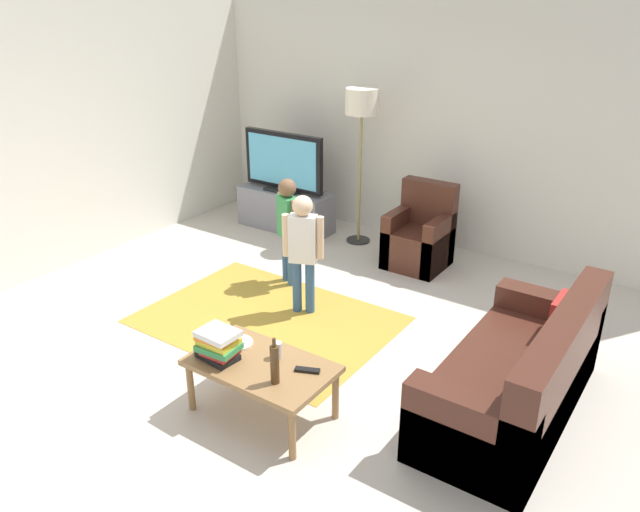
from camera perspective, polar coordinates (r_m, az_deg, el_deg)
ground at (r=5.24m, az=-3.77°, el=-8.70°), size 7.80×7.80×0.00m
wall_back at (r=7.17m, az=11.18°, el=11.53°), size 6.00×0.12×2.70m
wall_left at (r=6.89m, az=-24.42°, el=9.40°), size 0.12×6.00×2.70m
area_rug at (r=5.70m, az=-4.84°, el=-5.83°), size 2.20×1.60×0.01m
tv_stand at (r=7.72m, az=-3.18°, el=4.26°), size 1.20×0.44×0.50m
tv at (r=7.52m, az=-3.38°, el=8.56°), size 1.10×0.28×0.71m
couch at (r=4.60m, az=18.15°, el=-10.81°), size 0.80×1.80×0.86m
armchair at (r=6.76m, az=9.20°, el=1.59°), size 0.60×0.60×0.90m
floor_lamp at (r=6.98m, az=3.85°, el=13.22°), size 0.36×0.36×1.78m
child_near_tv at (r=6.12m, az=-2.96°, el=3.15°), size 0.34×0.22×1.10m
child_center at (r=5.54m, az=-1.57°, el=1.12°), size 0.35×0.22×1.13m
coffee_table at (r=4.37m, az=-5.41°, el=-10.29°), size 1.00×0.60×0.42m
book_stack at (r=4.36m, az=-9.33°, el=-8.00°), size 0.31×0.24×0.23m
bottle at (r=4.07m, az=-4.18°, el=-9.85°), size 0.06×0.06×0.33m
tv_remote at (r=4.23m, az=-1.17°, el=-10.43°), size 0.18×0.11×0.02m
soda_can at (r=4.36m, az=-3.94°, el=-8.61°), size 0.07×0.07×0.12m
plate at (r=4.57m, az=-7.56°, el=-7.89°), size 0.22×0.22×0.02m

